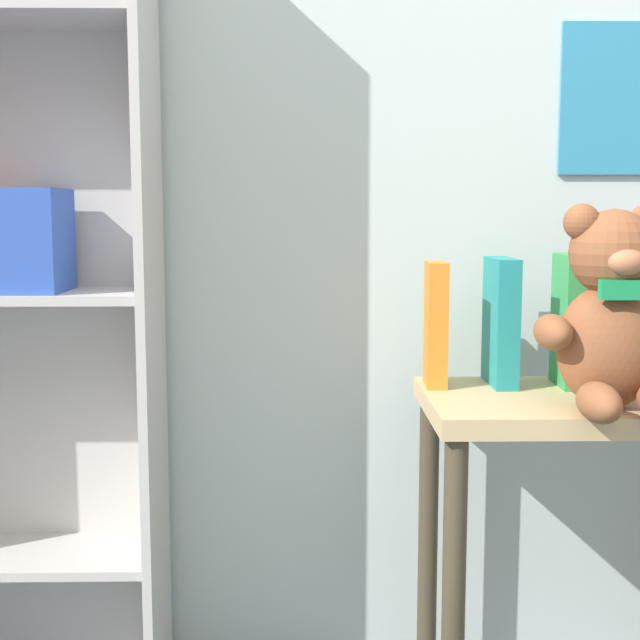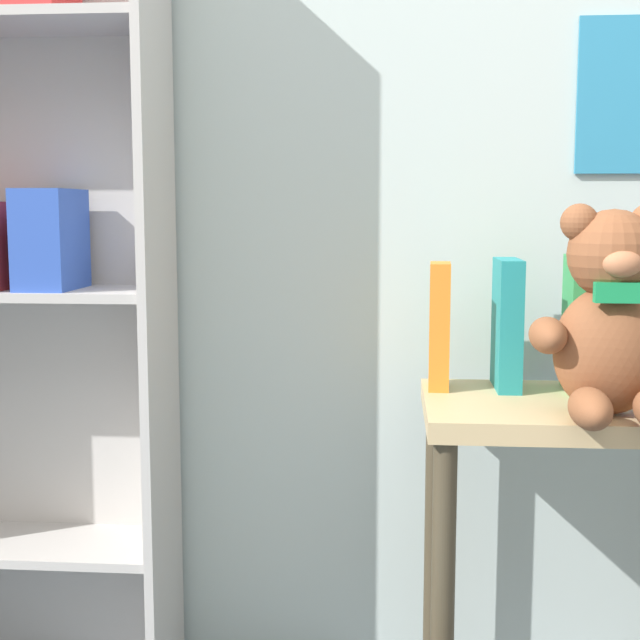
% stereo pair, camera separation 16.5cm
% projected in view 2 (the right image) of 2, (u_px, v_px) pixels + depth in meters
% --- Properties ---
extents(wall_back, '(4.80, 0.07, 2.50)m').
position_uv_depth(wall_back, '(450.00, 75.00, 1.81)').
color(wall_back, silver).
rests_on(wall_back, ground_plane).
extents(bookshelf_side, '(0.57, 0.24, 1.63)m').
position_uv_depth(bookshelf_side, '(29.00, 250.00, 1.79)').
color(bookshelf_side, '#BCB7B2').
rests_on(bookshelf_side, ground_plane).
extents(display_table, '(0.57, 0.37, 0.64)m').
position_uv_depth(display_table, '(583.00, 470.00, 1.59)').
color(display_table, tan).
rests_on(display_table, ground_plane).
extents(teddy_bear, '(0.27, 0.24, 0.35)m').
position_uv_depth(teddy_bear, '(612.00, 321.00, 1.45)').
color(teddy_bear, brown).
rests_on(teddy_bear, display_table).
extents(book_standing_orange, '(0.04, 0.10, 0.24)m').
position_uv_depth(book_standing_orange, '(439.00, 326.00, 1.68)').
color(book_standing_orange, orange).
rests_on(book_standing_orange, display_table).
extents(book_standing_teal, '(0.04, 0.15, 0.25)m').
position_uv_depth(book_standing_teal, '(507.00, 324.00, 1.68)').
color(book_standing_teal, teal).
rests_on(book_standing_teal, display_table).
extents(book_standing_green, '(0.04, 0.13, 0.25)m').
position_uv_depth(book_standing_green, '(577.00, 324.00, 1.65)').
color(book_standing_green, '#33934C').
rests_on(book_standing_green, display_table).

